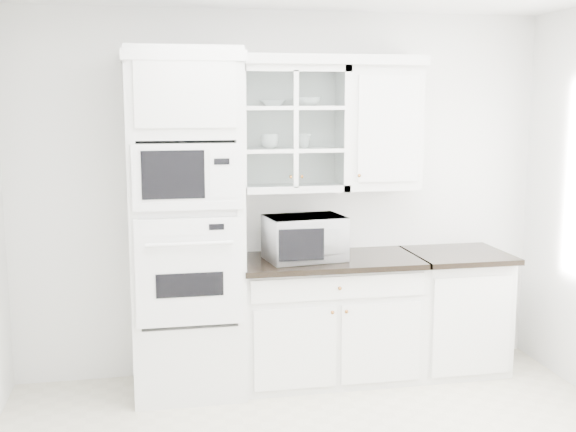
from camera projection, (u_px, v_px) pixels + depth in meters
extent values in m
cube|color=white|center=(283.00, 195.00, 5.42)|extent=(4.00, 0.02, 2.70)
cube|color=white|center=(186.00, 225.00, 5.00)|extent=(0.76, 0.65, 2.40)
cube|color=white|center=(189.00, 272.00, 4.72)|extent=(0.70, 0.03, 0.72)
cube|color=black|center=(190.00, 285.00, 4.71)|extent=(0.44, 0.01, 0.16)
cube|color=white|center=(187.00, 177.00, 4.62)|extent=(0.70, 0.03, 0.43)
cube|color=black|center=(173.00, 175.00, 4.58)|extent=(0.40, 0.01, 0.31)
cube|color=white|center=(328.00, 320.00, 5.34)|extent=(1.30, 0.60, 0.88)
cube|color=black|center=(330.00, 261.00, 5.23)|extent=(1.32, 0.67, 0.04)
cube|color=white|center=(454.00, 313.00, 5.53)|extent=(0.70, 0.60, 0.88)
cube|color=black|center=(458.00, 255.00, 5.43)|extent=(0.72, 0.67, 0.04)
cube|color=white|center=(291.00, 129.00, 5.20)|extent=(0.80, 0.33, 0.90)
cube|color=white|center=(291.00, 149.00, 5.22)|extent=(0.74, 0.29, 0.02)
cube|color=white|center=(291.00, 108.00, 5.18)|extent=(0.74, 0.29, 0.02)
cube|color=white|center=(381.00, 128.00, 5.33)|extent=(0.55, 0.33, 0.90)
cube|color=white|center=(277.00, 60.00, 5.08)|extent=(2.14, 0.38, 0.07)
imported|color=white|center=(304.00, 238.00, 5.18)|extent=(0.60, 0.52, 0.32)
imported|color=white|center=(272.00, 103.00, 5.13)|extent=(0.20, 0.20, 0.05)
imported|color=white|center=(307.00, 102.00, 5.21)|extent=(0.24, 0.24, 0.06)
imported|color=white|center=(270.00, 141.00, 5.17)|extent=(0.16, 0.16, 0.10)
imported|color=white|center=(304.00, 141.00, 5.25)|extent=(0.12, 0.12, 0.10)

